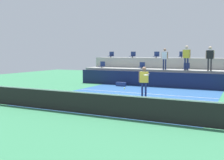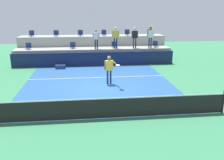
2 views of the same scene
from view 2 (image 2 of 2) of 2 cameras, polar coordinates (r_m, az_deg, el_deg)
name	(u,v)px [view 2 (image 2 of 2)]	position (r m, az deg, el deg)	size (l,w,h in m)	color
ground_plane	(99,89)	(14.10, -3.00, -2.06)	(40.00, 40.00, 0.00)	#388456
court_inner_paint	(98,84)	(15.05, -3.24, -0.86)	(9.00, 10.00, 0.01)	#285693
court_service_line	(97,77)	(16.39, -3.53, 0.59)	(9.00, 0.06, 0.00)	white
tennis_net	(105,107)	(10.18, -1.60, -6.44)	(10.48, 0.08, 1.07)	black
sponsor_backboard	(94,59)	(19.76, -4.13, 4.92)	(13.00, 0.16, 1.10)	#141E42
seating_tier_lower	(94,55)	(21.02, -4.29, 5.81)	(13.00, 1.80, 1.25)	#9E9E99
seating_tier_upper	(93,47)	(22.73, -4.51, 7.68)	(13.00, 1.80, 2.10)	#9E9E99
stadium_chair_lower_far_left	(28,47)	(21.30, -18.98, 7.41)	(0.44, 0.40, 0.52)	#2D2D33
stadium_chair_lower_left	(73,46)	(20.83, -9.17, 7.89)	(0.44, 0.40, 0.52)	#2D2D33
stadium_chair_lower_right	(114,45)	(20.96, 0.55, 8.15)	(0.44, 0.40, 0.52)	#2D2D33
stadium_chair_lower_far_right	(155,44)	(21.70, 10.13, 8.18)	(0.44, 0.40, 0.52)	#2D2D33
stadium_chair_upper_far_left	(32,34)	(22.95, -18.31, 10.19)	(0.44, 0.40, 0.52)	#2D2D33
stadium_chair_upper_left	(56,34)	(22.63, -12.94, 10.52)	(0.44, 0.40, 0.52)	#2D2D33
stadium_chair_upper_mid_left	(80,33)	(22.49, -7.40, 10.76)	(0.44, 0.40, 0.52)	#2D2D33
stadium_chair_upper_mid_right	(104,33)	(22.57, -1.89, 10.90)	(0.44, 0.40, 0.52)	#2D2D33
stadium_chair_upper_right	(127,33)	(22.84, 3.60, 10.94)	(0.44, 0.40, 0.52)	#2D2D33
stadium_chair_upper_far_right	(150,33)	(23.31, 8.88, 10.89)	(0.44, 0.40, 0.52)	#2D2D33
tennis_player	(109,67)	(14.71, -0.62, 3.08)	(0.87, 1.18, 1.74)	navy
spectator_leaning_on_rail	(96,37)	(20.36, -3.74, 9.95)	(0.56, 0.27, 1.59)	navy
spectator_in_white	(116,35)	(20.48, 0.85, 10.41)	(0.62, 0.26, 1.78)	navy
spectator_in_grey	(135,36)	(20.76, 5.34, 10.28)	(0.60, 0.24, 1.71)	#2D2D33
spectator_with_hat	(150,34)	(21.06, 8.98, 10.53)	(0.61, 0.51, 1.83)	navy
tennis_ball	(100,80)	(13.54, -2.72, 0.05)	(0.07, 0.07, 0.07)	#CCE033
equipment_bag	(60,67)	(19.16, -11.97, 3.02)	(0.76, 0.28, 0.30)	navy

